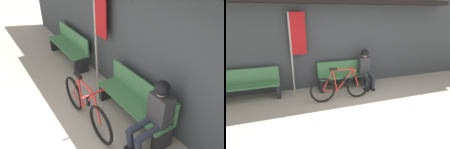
{
  "view_description": "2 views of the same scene",
  "coord_description": "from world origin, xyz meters",
  "views": [
    {
      "loc": [
        2.18,
        0.16,
        2.83
      ],
      "look_at": [
        -0.36,
        1.85,
        0.92
      ],
      "focal_mm": 35.0,
      "sensor_mm": 36.0,
      "label": 1
    },
    {
      "loc": [
        -1.83,
        -2.61,
        2.21
      ],
      "look_at": [
        -0.42,
        1.86,
        0.55
      ],
      "focal_mm": 28.0,
      "sensor_mm": 36.0,
      "label": 2
    }
  ],
  "objects": [
    {
      "name": "storefront_wall",
      "position": [
        0.0,
        2.48,
        1.66
      ],
      "size": [
        12.0,
        0.56,
        3.2
      ],
      "color": "#3D4247",
      "rests_on": "ground_plane"
    },
    {
      "name": "park_bench_near",
      "position": [
        -0.1,
        2.14,
        0.38
      ],
      "size": [
        1.65,
        0.42,
        0.82
      ],
      "color": "#477F51",
      "rests_on": "ground_plane"
    },
    {
      "name": "bicycle",
      "position": [
        -0.48,
        1.39,
        0.37
      ],
      "size": [
        1.66,
        0.4,
        0.9
      ],
      "color": "black",
      "rests_on": "ground_plane"
    },
    {
      "name": "person_seated",
      "position": [
        0.52,
        2.02,
        0.67
      ],
      "size": [
        0.34,
        0.66,
        1.17
      ],
      "color": "#2D3342",
      "rests_on": "ground_plane"
    },
    {
      "name": "park_bench_far",
      "position": [
        -2.86,
        2.14,
        0.38
      ],
      "size": [
        1.7,
        0.42,
        0.82
      ],
      "color": "#477F51",
      "rests_on": "ground_plane"
    },
    {
      "name": "banner_pole",
      "position": [
        -1.49,
        2.28,
        1.46
      ],
      "size": [
        0.45,
        0.05,
        2.23
      ],
      "color": "#B7B2A8",
      "rests_on": "ground_plane"
    }
  ]
}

